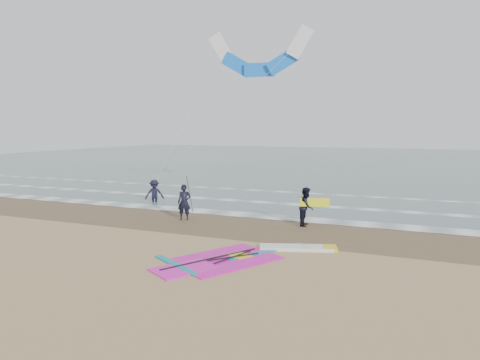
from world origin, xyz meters
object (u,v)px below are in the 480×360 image
at_px(windsurf_rig, 246,256).
at_px(person_walking, 306,207).
at_px(person_wading, 154,188).
at_px(person_standing, 184,202).
at_px(surf_kite, 259,58).

distance_m(windsurf_rig, person_walking, 5.62).
distance_m(windsurf_rig, person_wading, 12.09).
xyz_separation_m(person_standing, person_walking, (5.69, 1.03, 0.01)).
relative_size(windsurf_rig, person_standing, 3.31).
xyz_separation_m(windsurf_rig, person_standing, (-4.91, 4.48, 0.82)).
xyz_separation_m(windsurf_rig, person_wading, (-8.95, 8.09, 0.82)).
bearing_deg(person_standing, windsurf_rig, -62.78).
relative_size(person_walking, surf_kite, 0.19).
distance_m(person_walking, surf_kite, 11.48).
distance_m(person_walking, person_wading, 10.07).
bearing_deg(person_walking, person_standing, 97.01).
height_order(person_standing, person_walking, person_walking).
relative_size(person_walking, person_wading, 1.02).
xyz_separation_m(person_wading, surf_kite, (4.98, 4.32, 7.86)).
bearing_deg(person_wading, windsurf_rig, -74.17).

